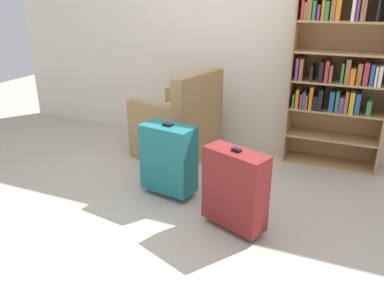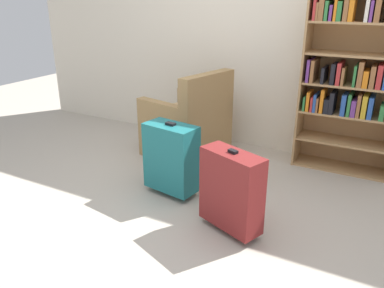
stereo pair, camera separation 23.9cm
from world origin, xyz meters
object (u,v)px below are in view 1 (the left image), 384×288
at_px(bookshelf, 339,74).
at_px(suitcase_teal, 169,158).
at_px(armchair, 179,127).
at_px(mug, 235,156).
at_px(suitcase_dark_red, 235,188).

relative_size(bookshelf, suitcase_teal, 2.57).
xyz_separation_m(bookshelf, suitcase_teal, (-1.18, -1.24, -0.57)).
height_order(armchair, mug, armchair).
xyz_separation_m(armchair, suitcase_teal, (0.28, -0.82, 0.02)).
distance_m(armchair, suitcase_teal, 0.86).
xyz_separation_m(armchair, mug, (0.59, 0.09, -0.27)).
xyz_separation_m(suitcase_dark_red, suitcase_teal, (-0.66, 0.29, 0.00)).
bearing_deg(bookshelf, suitcase_teal, -133.69).
bearing_deg(suitcase_teal, armchair, 109.22).
xyz_separation_m(bookshelf, armchair, (-1.47, -0.42, -0.59)).
bearing_deg(bookshelf, suitcase_dark_red, -108.90).
distance_m(bookshelf, suitcase_dark_red, 1.71).
bearing_deg(bookshelf, mug, -159.26).
xyz_separation_m(bookshelf, suitcase_dark_red, (-0.52, -1.53, -0.57)).
relative_size(suitcase_dark_red, suitcase_teal, 0.99).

